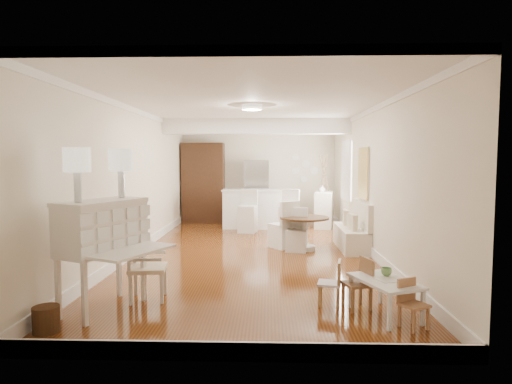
{
  "coord_description": "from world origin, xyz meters",
  "views": [
    {
      "loc": [
        0.3,
        -8.22,
        1.82
      ],
      "look_at": [
        0.05,
        0.3,
        1.18
      ],
      "focal_mm": 30.0,
      "sensor_mm": 36.0,
      "label": 1
    }
  ],
  "objects_px": {
    "breakfast_counter": "(261,209)",
    "bar_stool_right": "(289,212)",
    "slip_chair_near": "(297,230)",
    "secretary_bureau": "(103,255)",
    "kids_chair_a": "(357,283)",
    "fridge": "(269,191)",
    "dining_table": "(304,233)",
    "wicker_basket": "(46,319)",
    "kids_chair_b": "(329,283)",
    "sideboard": "(324,209)",
    "kids_table": "(385,298)",
    "gustavian_armchair": "(148,267)",
    "pantry_cabinet": "(203,183)",
    "kids_chair_c": "(414,304)",
    "bar_stool_left": "(248,211)",
    "slip_chair_far": "(283,224)"
  },
  "relations": [
    {
      "from": "breakfast_counter",
      "to": "bar_stool_right",
      "type": "height_order",
      "value": "bar_stool_right"
    },
    {
      "from": "slip_chair_near",
      "to": "secretary_bureau",
      "type": "bearing_deg",
      "value": -116.35
    },
    {
      "from": "kids_chair_a",
      "to": "fridge",
      "type": "height_order",
      "value": "fridge"
    },
    {
      "from": "dining_table",
      "to": "bar_stool_right",
      "type": "height_order",
      "value": "bar_stool_right"
    },
    {
      "from": "wicker_basket",
      "to": "bar_stool_right",
      "type": "height_order",
      "value": "bar_stool_right"
    },
    {
      "from": "kids_chair_b",
      "to": "sideboard",
      "type": "height_order",
      "value": "sideboard"
    },
    {
      "from": "kids_table",
      "to": "sideboard",
      "type": "xyz_separation_m",
      "value": [
        0.14,
        6.6,
        0.26
      ]
    },
    {
      "from": "secretary_bureau",
      "to": "kids_chair_b",
      "type": "distance_m",
      "value": 2.79
    },
    {
      "from": "slip_chair_near",
      "to": "bar_stool_right",
      "type": "relative_size",
      "value": 0.79
    },
    {
      "from": "gustavian_armchair",
      "to": "pantry_cabinet",
      "type": "relative_size",
      "value": 0.37
    },
    {
      "from": "wicker_basket",
      "to": "fridge",
      "type": "height_order",
      "value": "fridge"
    },
    {
      "from": "kids_chair_a",
      "to": "kids_chair_c",
      "type": "bearing_deg",
      "value": 20.95
    },
    {
      "from": "gustavian_armchair",
      "to": "bar_stool_left",
      "type": "height_order",
      "value": "bar_stool_left"
    },
    {
      "from": "kids_chair_c",
      "to": "bar_stool_right",
      "type": "height_order",
      "value": "bar_stool_right"
    },
    {
      "from": "secretary_bureau",
      "to": "kids_chair_b",
      "type": "relative_size",
      "value": 2.31
    },
    {
      "from": "wicker_basket",
      "to": "slip_chair_near",
      "type": "relative_size",
      "value": 0.32
    },
    {
      "from": "fridge",
      "to": "wicker_basket",
      "type": "bearing_deg",
      "value": -106.29
    },
    {
      "from": "gustavian_armchair",
      "to": "bar_stool_left",
      "type": "bearing_deg",
      "value": -19.01
    },
    {
      "from": "kids_chair_a",
      "to": "fridge",
      "type": "distance_m",
      "value": 7.33
    },
    {
      "from": "breakfast_counter",
      "to": "bar_stool_right",
      "type": "bearing_deg",
      "value": -51.33
    },
    {
      "from": "slip_chair_near",
      "to": "breakfast_counter",
      "type": "xyz_separation_m",
      "value": [
        -0.76,
        2.87,
        0.09
      ]
    },
    {
      "from": "breakfast_counter",
      "to": "pantry_cabinet",
      "type": "bearing_deg",
      "value": 147.57
    },
    {
      "from": "bar_stool_left",
      "to": "bar_stool_right",
      "type": "distance_m",
      "value": 1.03
    },
    {
      "from": "kids_table",
      "to": "fridge",
      "type": "distance_m",
      "value": 7.62
    },
    {
      "from": "slip_chair_far",
      "to": "bar_stool_left",
      "type": "height_order",
      "value": "bar_stool_left"
    },
    {
      "from": "kids_table",
      "to": "wicker_basket",
      "type": "bearing_deg",
      "value": -171.16
    },
    {
      "from": "kids_chair_c",
      "to": "kids_chair_b",
      "type": "bearing_deg",
      "value": 110.62
    },
    {
      "from": "gustavian_armchair",
      "to": "kids_chair_c",
      "type": "relative_size",
      "value": 1.6
    },
    {
      "from": "kids_table",
      "to": "slip_chair_near",
      "type": "relative_size",
      "value": 1.01
    },
    {
      "from": "kids_chair_b",
      "to": "slip_chair_far",
      "type": "relative_size",
      "value": 0.59
    },
    {
      "from": "dining_table",
      "to": "pantry_cabinet",
      "type": "height_order",
      "value": "pantry_cabinet"
    },
    {
      "from": "kids_chair_c",
      "to": "slip_chair_near",
      "type": "bearing_deg",
      "value": 76.32
    },
    {
      "from": "kids_table",
      "to": "breakfast_counter",
      "type": "height_order",
      "value": "breakfast_counter"
    },
    {
      "from": "kids_chair_a",
      "to": "slip_chair_near",
      "type": "height_order",
      "value": "slip_chair_near"
    },
    {
      "from": "wicker_basket",
      "to": "bar_stool_left",
      "type": "distance_m",
      "value": 6.54
    },
    {
      "from": "bar_stool_left",
      "to": "kids_chair_a",
      "type": "bearing_deg",
      "value": -63.05
    },
    {
      "from": "wicker_basket",
      "to": "sideboard",
      "type": "bearing_deg",
      "value": 61.83
    },
    {
      "from": "breakfast_counter",
      "to": "slip_chair_far",
      "type": "bearing_deg",
      "value": -78.65
    },
    {
      "from": "kids_chair_c",
      "to": "fridge",
      "type": "bearing_deg",
      "value": 73.21
    },
    {
      "from": "kids_chair_b",
      "to": "bar_stool_right",
      "type": "xyz_separation_m",
      "value": [
        -0.26,
        5.19,
        0.25
      ]
    },
    {
      "from": "bar_stool_right",
      "to": "kids_chair_a",
      "type": "bearing_deg",
      "value": -67.11
    },
    {
      "from": "secretary_bureau",
      "to": "slip_chair_far",
      "type": "relative_size",
      "value": 1.38
    },
    {
      "from": "kids_table",
      "to": "dining_table",
      "type": "xyz_separation_m",
      "value": [
        -0.63,
        3.64,
        0.12
      ]
    },
    {
      "from": "kids_chair_c",
      "to": "dining_table",
      "type": "xyz_separation_m",
      "value": [
        -0.85,
        4.0,
        0.07
      ]
    },
    {
      "from": "kids_chair_c",
      "to": "dining_table",
      "type": "bearing_deg",
      "value": 73.84
    },
    {
      "from": "kids_chair_b",
      "to": "breakfast_counter",
      "type": "relative_size",
      "value": 0.28
    },
    {
      "from": "breakfast_counter",
      "to": "sideboard",
      "type": "bearing_deg",
      "value": 6.45
    },
    {
      "from": "kids_table",
      "to": "dining_table",
      "type": "relative_size",
      "value": 0.87
    },
    {
      "from": "slip_chair_near",
      "to": "sideboard",
      "type": "bearing_deg",
      "value": 83.44
    },
    {
      "from": "kids_table",
      "to": "slip_chair_near",
      "type": "bearing_deg",
      "value": 102.61
    }
  ]
}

